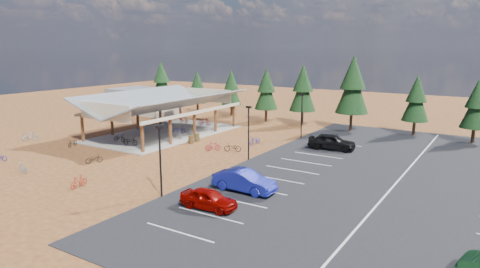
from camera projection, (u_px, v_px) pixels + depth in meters
ground at (194, 157)px, 41.46m from camera, size 140.00×140.00×0.00m
asphalt_lot at (399, 180)px, 34.25m from camera, size 27.00×44.00×0.04m
concrete_pad at (165, 134)px, 52.48m from camera, size 10.60×18.60×0.10m
bike_pavilion at (164, 103)px, 51.72m from camera, size 11.65×19.40×4.97m
outbuilding at (146, 101)px, 68.51m from camera, size 11.00×7.00×3.90m
lamp_post_0 at (160, 156)px, 29.96m from camera, size 0.50×0.25×5.14m
lamp_post_1 at (249, 129)px, 39.90m from camera, size 0.50×0.25×5.14m
lamp_post_2 at (302, 113)px, 49.83m from camera, size 0.50×0.25×5.14m
trash_bin_0 at (191, 140)px, 47.19m from camera, size 0.60×0.60×0.90m
trash_bin_1 at (197, 137)px, 48.35m from camera, size 0.60×0.60×0.90m
pine_0 at (161, 80)px, 72.56m from camera, size 3.49×3.49×8.12m
pine_1 at (197, 87)px, 68.00m from camera, size 2.92×2.92×6.79m
pine_2 at (231, 88)px, 65.22m from camera, size 3.05×3.05×7.10m
pine_3 at (266, 89)px, 59.94m from camera, size 3.28×3.28×7.64m
pine_4 at (303, 88)px, 57.31m from camera, size 3.54×3.54×8.25m
pine_5 at (353, 85)px, 53.22m from camera, size 4.10×4.10×9.56m
pine_6 at (416, 99)px, 50.89m from camera, size 3.12×3.12×7.26m
pine_7 at (477, 104)px, 46.54m from camera, size 3.05×3.05×7.11m
bike_0 at (119, 138)px, 47.65m from camera, size 1.72×0.68×0.89m
bike_1 at (142, 129)px, 52.28m from camera, size 1.81×0.88×1.05m
bike_2 at (167, 123)px, 56.59m from camera, size 1.92×1.00×0.96m
bike_3 at (184, 120)px, 59.52m from camera, size 1.53×0.48×0.91m
bike_4 at (130, 141)px, 46.08m from camera, size 1.88×0.97×0.94m
bike_5 at (177, 134)px, 49.46m from camera, size 1.88×0.92×1.09m
bike_6 at (179, 129)px, 52.48m from camera, size 1.76×1.11×0.88m
bike_7 at (204, 121)px, 57.56m from camera, size 1.82×0.98×1.05m
bike_8 at (73, 143)px, 45.73m from camera, size 1.06×1.66×0.83m
bike_9 at (30, 136)px, 48.64m from camera, size 1.61×1.75×1.12m
bike_11 at (79, 181)px, 32.48m from camera, size 0.63×1.65×0.97m
bike_12 at (94, 159)px, 39.28m from camera, size 1.15×1.61×0.80m
bike_13 at (23, 168)px, 36.22m from camera, size 1.57×0.58×0.92m
bike_14 at (255, 140)px, 46.64m from camera, size 0.82×1.89×0.97m
bike_15 at (213, 146)px, 43.92m from camera, size 1.48×1.38×0.95m
bike_16 at (233, 147)px, 43.60m from camera, size 1.84×1.30×0.92m
car_0 at (209, 199)px, 28.12m from camera, size 4.01×1.79×1.34m
car_1 at (244, 181)px, 31.48m from camera, size 4.86×1.73×1.60m
car_4 at (332, 142)px, 44.30m from camera, size 5.06×2.62×1.65m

